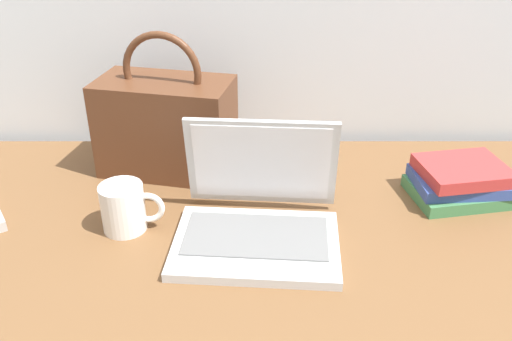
% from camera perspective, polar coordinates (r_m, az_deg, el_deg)
% --- Properties ---
extents(desk, '(1.60, 0.76, 0.03)m').
position_cam_1_polar(desk, '(1.13, -0.04, -6.03)').
color(desk, brown).
rests_on(desk, ground).
extents(laptop, '(0.33, 0.28, 0.22)m').
position_cam_1_polar(laptop, '(1.06, 0.23, -4.65)').
color(laptop, silver).
rests_on(laptop, desk).
extents(coffee_mug, '(0.12, 0.09, 0.10)m').
position_cam_1_polar(coffee_mug, '(1.10, -13.52, -3.72)').
color(coffee_mug, white).
rests_on(coffee_mug, desk).
extents(handbag, '(0.33, 0.22, 0.33)m').
position_cam_1_polar(handbag, '(1.28, -9.34, 4.75)').
color(handbag, '#59331E').
rests_on(handbag, desk).
extents(book_stack, '(0.23, 0.18, 0.08)m').
position_cam_1_polar(book_stack, '(1.26, 20.43, -1.09)').
color(book_stack, '#3F7F4C').
rests_on(book_stack, desk).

